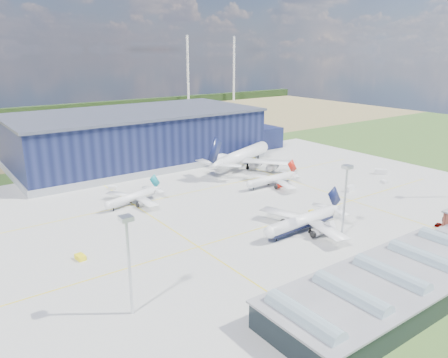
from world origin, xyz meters
The scene contains 22 objects.
ground centered at (0.00, 0.00, 0.00)m, with size 600.00×600.00×0.00m, color #2E501E.
apron centered at (0.00, 10.00, 0.03)m, with size 220.00×160.00×0.08m.
farmland centered at (0.00, 220.00, 0.00)m, with size 600.00×220.00×0.01m, color #90764D.
treeline centered at (0.00, 300.00, 4.00)m, with size 600.00×8.00×8.00m, color black.
hangar centered at (2.81, 94.80, 11.62)m, with size 145.00×62.00×26.10m.
glass_concourse centered at (-6.45, -60.00, 3.69)m, with size 78.00×23.00×8.60m.
light_mast_west centered at (-60.00, -30.00, 15.43)m, with size 2.60×2.60×23.00m.
light_mast_center centered at (10.00, -30.00, 15.43)m, with size 2.60×2.60×23.00m.
airliner_navy centered at (2.71, -19.87, 5.88)m, with size 36.04×35.25×11.75m, color white, non-canonical shape.
airliner_red centered at (26.68, 22.00, 4.80)m, with size 29.46×28.82×9.61m, color white, non-canonical shape.
airliner_widebody centered at (36.15, 53.47, 9.32)m, with size 57.17×55.92×18.64m, color white, non-canonical shape.
airliner_regional centered at (-30.40, 35.29, 4.48)m, with size 27.48×26.88×8.96m, color white, non-canonical shape.
gse_tug_a centered at (-60.75, 2.35, 0.71)m, with size 2.07×3.39×1.41m, color yellow.
gse_tug_b centered at (17.33, -11.12, 0.60)m, with size 1.85×2.77×1.20m, color yellow.
gse_van_a centered at (49.11, -1.81, 1.12)m, with size 2.24×5.13×2.24m, color silver.
gse_cart_a centered at (70.08, -3.47, 0.63)m, with size 1.93×2.90×1.26m, color silver.
gse_van_b centered at (81.28, 6.26, 1.21)m, with size 2.42×5.28×2.42m, color silver.
gse_tug_c centered at (50.35, 62.00, 0.66)m, with size 1.89×3.03×1.32m, color yellow.
gse_cart_b centered at (-28.90, 57.31, 0.73)m, with size 2.26×3.38×1.47m, color silver.
airstair centered at (8.33, -25.84, 1.54)m, with size 1.93×4.83×3.09m, color silver.
car_a centered at (42.75, -42.92, 0.59)m, with size 1.38×3.43×1.17m, color #99999E.
car_b centered at (22.37, -48.00, 0.64)m, with size 1.36×3.91×1.29m, color #99999E.
Camera 1 is at (-92.65, -109.57, 55.80)m, focal length 35.00 mm.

